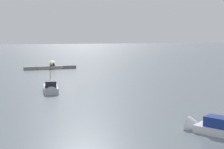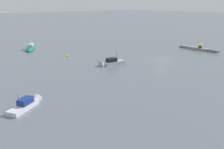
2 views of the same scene
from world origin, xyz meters
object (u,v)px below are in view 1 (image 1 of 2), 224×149
Objects in this scene: umbrella_open_yellow at (52,61)px; motorboat_grey_mid at (51,89)px; motorboat_white_near at (215,129)px; person_seated_dark_left at (54,65)px; person_seated_grey_right at (51,65)px.

motorboat_grey_mid reaches higher than umbrella_open_yellow.
motorboat_white_near is at bearing 118.46° from motorboat_grey_mid.
person_seated_dark_left is 0.12× the size of motorboat_grey_mid.
person_seated_dark_left is 50.09m from motorboat_white_near.
umbrella_open_yellow is 0.25× the size of motorboat_grey_mid.
person_seated_dark_left is 29.05m from motorboat_grey_mid.
umbrella_open_yellow is at bearing -171.93° from person_seated_grey_right.
umbrella_open_yellow reaches higher than person_seated_grey_right.
motorboat_white_near is (-2.90, 50.22, -1.48)m from umbrella_open_yellow.
motorboat_white_near is 22.96m from motorboat_grey_mid.
motorboat_white_near is (-3.17, 50.14, -0.60)m from person_seated_grey_right.
motorboat_white_near is 0.89× the size of motorboat_grey_mid.
person_seated_dark_left and person_seated_grey_right have the same top height.
person_seated_grey_right is 29.08m from motorboat_grey_mid.
person_seated_grey_right is 0.12× the size of motorboat_grey_mid.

